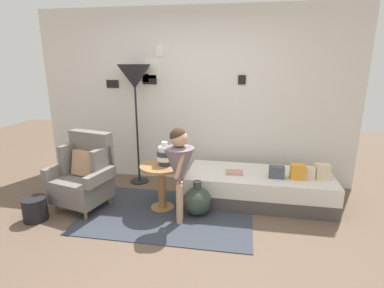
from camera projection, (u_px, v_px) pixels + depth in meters
The scene contains 16 objects.
ground_plane at pixel (162, 248), 3.07m from camera, with size 12.00×12.00×0.00m, color brown.
gallery_wall at pixel (193, 98), 4.57m from camera, with size 4.80×0.12×2.60m.
rug at pixel (167, 214), 3.74m from camera, with size 2.08×1.31×0.01m, color #333842.
armchair at pixel (85, 174), 3.85m from camera, with size 0.85×0.72×0.97m.
daybed at pixel (259, 187), 4.05m from camera, with size 1.91×0.83×0.40m.
pillow_head at pixel (322, 171), 3.80m from camera, with size 0.17×0.12×0.19m, color beige.
pillow_mid at pixel (307, 173), 3.81m from camera, with size 0.20×0.12×0.15m, color beige.
pillow_back at pixel (297, 172), 3.78m from camera, with size 0.17×0.12×0.19m, color orange.
pillow_extra at pixel (277, 172), 3.83m from camera, with size 0.19×0.12×0.15m, color #474C56.
side_table at pixel (162, 178), 3.79m from camera, with size 0.54×0.54×0.59m.
vase_striped at pixel (165, 155), 3.74m from camera, with size 0.20×0.20×0.30m.
floor_lamp at pixel (135, 80), 4.33m from camera, with size 0.48×0.48×1.79m.
person_child at pixel (179, 163), 3.38m from camera, with size 0.34×0.34×1.14m.
book_on_daybed at pixel (234, 172), 3.98m from camera, with size 0.22×0.16×0.03m, color tan.
demijohn_near at pixel (197, 201), 3.70m from camera, with size 0.35×0.35×0.44m.
magazine_basket at pixel (35, 209), 3.58m from camera, with size 0.28×0.28×0.28m, color black.
Camera 1 is at (0.76, -2.58, 1.85)m, focal length 28.15 mm.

